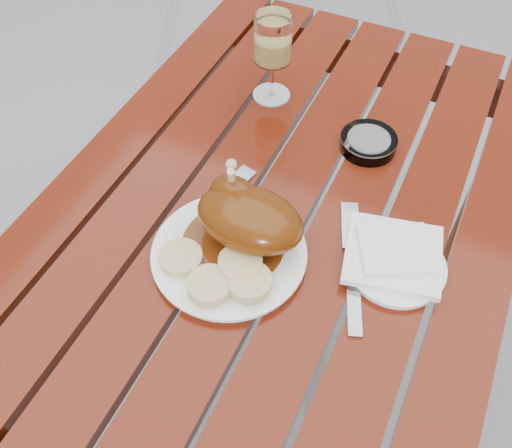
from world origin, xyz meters
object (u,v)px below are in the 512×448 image
(dinner_plate, at_px, (229,254))
(ashtray, at_px, (368,143))
(wine_glass, at_px, (272,59))
(side_plate, at_px, (396,266))
(table, at_px, (279,306))

(dinner_plate, bearing_deg, ashtray, 70.13)
(wine_glass, bearing_deg, side_plate, -41.22)
(dinner_plate, bearing_deg, side_plate, 20.42)
(side_plate, height_order, ashtray, ashtray)
(dinner_plate, distance_m, side_plate, 0.27)
(table, relative_size, side_plate, 7.52)
(dinner_plate, xyz_separation_m, wine_glass, (-0.11, 0.41, 0.08))
(table, bearing_deg, side_plate, -16.59)
(wine_glass, height_order, side_plate, wine_glass)
(dinner_plate, height_order, wine_glass, wine_glass)
(ashtray, bearing_deg, table, -117.04)
(table, xyz_separation_m, side_plate, (0.22, -0.07, 0.38))
(ashtray, bearing_deg, dinner_plate, -109.87)
(dinner_plate, height_order, ashtray, ashtray)
(side_plate, relative_size, ashtray, 1.48)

